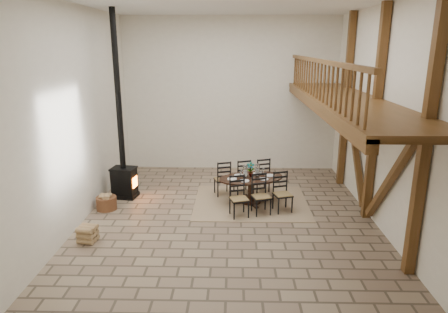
{
  "coord_description": "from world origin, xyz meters",
  "views": [
    {
      "loc": [
        0.12,
        -9.18,
        4.08
      ],
      "look_at": [
        -0.12,
        0.4,
        1.41
      ],
      "focal_mm": 32.0,
      "sensor_mm": 36.0,
      "label": 1
    }
  ],
  "objects_px": {
    "log_basket": "(106,202)",
    "log_stack": "(88,234)",
    "dining_table": "(251,189)",
    "wood_stove": "(123,158)"
  },
  "relations": [
    {
      "from": "log_stack",
      "to": "wood_stove",
      "type": "bearing_deg",
      "value": 87.75
    },
    {
      "from": "wood_stove",
      "to": "log_basket",
      "type": "xyz_separation_m",
      "value": [
        -0.25,
        -0.87,
        -0.94
      ]
    },
    {
      "from": "log_basket",
      "to": "log_stack",
      "type": "xyz_separation_m",
      "value": [
        0.14,
        -1.77,
        -0.0
      ]
    },
    {
      "from": "log_basket",
      "to": "log_stack",
      "type": "relative_size",
      "value": 1.22
    },
    {
      "from": "wood_stove",
      "to": "log_stack",
      "type": "xyz_separation_m",
      "value": [
        -0.1,
        -2.64,
        -0.94
      ]
    },
    {
      "from": "wood_stove",
      "to": "log_stack",
      "type": "distance_m",
      "value": 2.8
    },
    {
      "from": "log_stack",
      "to": "dining_table",
      "type": "bearing_deg",
      "value": 32.67
    },
    {
      "from": "log_basket",
      "to": "log_stack",
      "type": "height_order",
      "value": "log_basket"
    },
    {
      "from": "dining_table",
      "to": "log_stack",
      "type": "height_order",
      "value": "dining_table"
    },
    {
      "from": "dining_table",
      "to": "wood_stove",
      "type": "bearing_deg",
      "value": 157.42
    }
  ]
}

